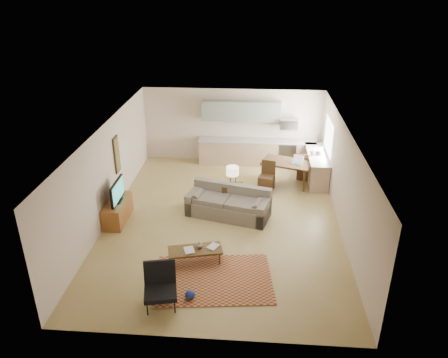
# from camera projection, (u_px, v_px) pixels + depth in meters

# --- Properties ---
(room) EXTENTS (9.00, 9.00, 9.00)m
(room) POSITION_uv_depth(u_px,v_px,m) (223.00, 177.00, 11.89)
(room) COLOR #9A8249
(room) RESTS_ON ground
(kitchen_counter_back) EXTENTS (4.26, 0.64, 0.92)m
(kitchen_counter_back) POSITION_uv_depth(u_px,v_px,m) (257.00, 152.00, 15.97)
(kitchen_counter_back) COLOR tan
(kitchen_counter_back) RESTS_ON ground
(kitchen_counter_right) EXTENTS (0.64, 2.26, 0.92)m
(kitchen_counter_right) POSITION_uv_depth(u_px,v_px,m) (316.00, 166.00, 14.77)
(kitchen_counter_right) COLOR tan
(kitchen_counter_right) RESTS_ON ground
(kitchen_range) EXTENTS (0.62, 0.62, 0.90)m
(kitchen_range) POSITION_uv_depth(u_px,v_px,m) (287.00, 153.00, 15.90)
(kitchen_range) COLOR #A5A8AD
(kitchen_range) RESTS_ON ground
(kitchen_microwave) EXTENTS (0.62, 0.40, 0.35)m
(kitchen_microwave) POSITION_uv_depth(u_px,v_px,m) (289.00, 124.00, 15.45)
(kitchen_microwave) COLOR #A5A8AD
(kitchen_microwave) RESTS_ON room
(upper_cabinets) EXTENTS (2.80, 0.34, 0.70)m
(upper_cabinets) POSITION_uv_depth(u_px,v_px,m) (241.00, 111.00, 15.52)
(upper_cabinets) COLOR gray
(upper_cabinets) RESTS_ON room
(window_right) EXTENTS (0.02, 1.40, 1.05)m
(window_right) POSITION_uv_depth(u_px,v_px,m) (329.00, 136.00, 14.28)
(window_right) COLOR white
(window_right) RESTS_ON room
(wall_art_left) EXTENTS (0.06, 0.42, 1.10)m
(wall_art_left) POSITION_uv_depth(u_px,v_px,m) (117.00, 155.00, 12.84)
(wall_art_left) COLOR olive
(wall_art_left) RESTS_ON room
(triptych) EXTENTS (1.70, 0.04, 0.50)m
(triptych) POSITION_uv_depth(u_px,v_px,m) (230.00, 115.00, 15.76)
(triptych) COLOR #F8EAC2
(triptych) RESTS_ON room
(rug) EXTENTS (2.85, 2.13, 0.02)m
(rug) POSITION_uv_depth(u_px,v_px,m) (214.00, 279.00, 10.02)
(rug) COLOR maroon
(rug) RESTS_ON floor
(sofa) EXTENTS (2.64, 1.66, 0.85)m
(sofa) POSITION_uv_depth(u_px,v_px,m) (228.00, 202.00, 12.51)
(sofa) COLOR #675D4F
(sofa) RESTS_ON floor
(coffee_table) EXTENTS (1.38, 0.81, 0.39)m
(coffee_table) POSITION_uv_depth(u_px,v_px,m) (195.00, 256.00, 10.53)
(coffee_table) COLOR #432F13
(coffee_table) RESTS_ON floor
(book_a) EXTENTS (0.42, 0.45, 0.03)m
(book_a) POSITION_uv_depth(u_px,v_px,m) (185.00, 251.00, 10.36)
(book_a) COLOR maroon
(book_a) RESTS_ON coffee_table
(book_b) EXTENTS (0.47, 0.49, 0.02)m
(book_b) POSITION_uv_depth(u_px,v_px,m) (209.00, 245.00, 10.59)
(book_b) COLOR navy
(book_b) RESTS_ON coffee_table
(vase) EXTENTS (0.19, 0.19, 0.18)m
(vase) POSITION_uv_depth(u_px,v_px,m) (199.00, 245.00, 10.47)
(vase) COLOR black
(vase) RESTS_ON coffee_table
(armchair) EXTENTS (0.93, 0.93, 0.89)m
(armchair) POSITION_uv_depth(u_px,v_px,m) (160.00, 288.00, 9.07)
(armchair) COLOR black
(armchair) RESTS_ON floor
(tv_credenza) EXTENTS (0.51, 1.34, 0.62)m
(tv_credenza) POSITION_uv_depth(u_px,v_px,m) (118.00, 211.00, 12.31)
(tv_credenza) COLOR brown
(tv_credenza) RESTS_ON floor
(tv) EXTENTS (0.10, 1.03, 0.62)m
(tv) POSITION_uv_depth(u_px,v_px,m) (117.00, 191.00, 12.04)
(tv) COLOR black
(tv) RESTS_ON tv_credenza
(console_table) EXTENTS (0.68, 0.49, 0.74)m
(console_table) POSITION_uv_depth(u_px,v_px,m) (232.00, 196.00, 13.00)
(console_table) COLOR #372414
(console_table) RESTS_ON floor
(table_lamp) EXTENTS (0.40, 0.40, 0.60)m
(table_lamp) POSITION_uv_depth(u_px,v_px,m) (232.00, 176.00, 12.71)
(table_lamp) COLOR beige
(table_lamp) RESTS_ON console_table
(dining_table) EXTENTS (1.77, 1.34, 0.80)m
(dining_table) POSITION_uv_depth(u_px,v_px,m) (286.00, 173.00, 14.44)
(dining_table) COLOR #372414
(dining_table) RESTS_ON floor
(dining_chair_near) EXTENTS (0.58, 0.59, 0.97)m
(dining_chair_near) POSITION_uv_depth(u_px,v_px,m) (267.00, 176.00, 13.99)
(dining_chair_near) COLOR #372414
(dining_chair_near) RESTS_ON floor
(dining_chair_far) EXTENTS (0.56, 0.58, 0.94)m
(dining_chair_far) POSITION_uv_depth(u_px,v_px,m) (305.00, 165.00, 14.81)
(dining_chair_far) COLOR #372414
(dining_chair_far) RESTS_ON floor
(laptop) EXTENTS (0.41, 0.37, 0.25)m
(laptop) POSITION_uv_depth(u_px,v_px,m) (297.00, 160.00, 14.10)
(laptop) COLOR #A5A8AD
(laptop) RESTS_ON dining_table
(soap_bottle) EXTENTS (0.09, 0.10, 0.19)m
(soap_bottle) POSITION_uv_depth(u_px,v_px,m) (314.00, 150.00, 14.64)
(soap_bottle) COLOR #F8EAC2
(soap_bottle) RESTS_ON kitchen_counter_right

